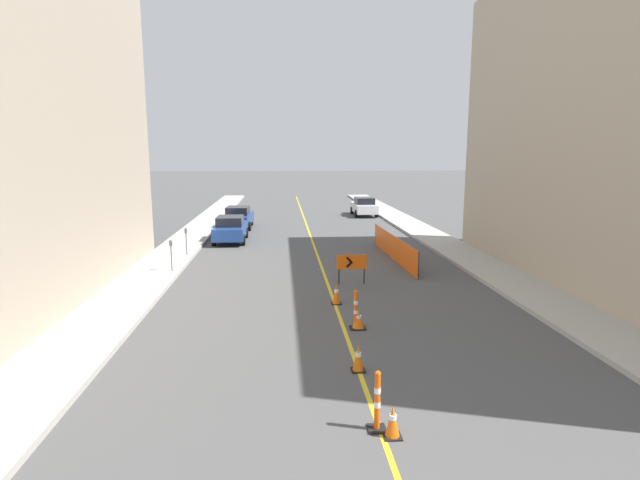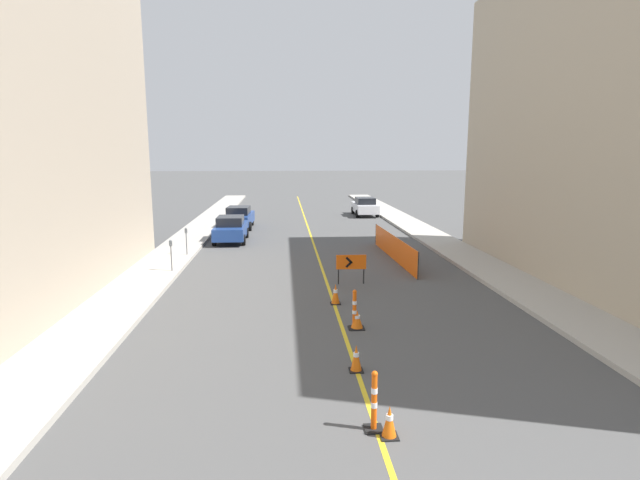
# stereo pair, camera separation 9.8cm
# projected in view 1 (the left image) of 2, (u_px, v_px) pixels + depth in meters

# --- Properties ---
(lane_stripe) EXTENTS (0.12, 59.61, 0.01)m
(lane_stripe) POSITION_uv_depth(u_px,v_px,m) (310.00, 235.00, 33.24)
(lane_stripe) COLOR gold
(lane_stripe) RESTS_ON ground_plane
(sidewalk_left) EXTENTS (2.42, 59.61, 0.17)m
(sidewalk_left) POSITION_uv_depth(u_px,v_px,m) (193.00, 235.00, 32.64)
(sidewalk_left) COLOR #ADA89E
(sidewalk_left) RESTS_ON ground_plane
(sidewalk_right) EXTENTS (2.42, 59.61, 0.17)m
(sidewalk_right) POSITION_uv_depth(u_px,v_px,m) (423.00, 232.00, 33.82)
(sidewalk_right) COLOR #ADA89E
(sidewalk_right) RESTS_ON ground_plane
(traffic_cone_second) EXTENTS (0.35, 0.35, 0.65)m
(traffic_cone_second) POSITION_uv_depth(u_px,v_px,m) (393.00, 421.00, 9.56)
(traffic_cone_second) COLOR black
(traffic_cone_second) RESTS_ON ground_plane
(traffic_cone_third) EXTENTS (0.35, 0.35, 0.68)m
(traffic_cone_third) POSITION_uv_depth(u_px,v_px,m) (358.00, 358.00, 12.46)
(traffic_cone_third) COLOR black
(traffic_cone_third) RESTS_ON ground_plane
(traffic_cone_fourth) EXTENTS (0.47, 0.47, 0.60)m
(traffic_cone_fourth) POSITION_uv_depth(u_px,v_px,m) (358.00, 319.00, 15.49)
(traffic_cone_fourth) COLOR black
(traffic_cone_fourth) RESTS_ON ground_plane
(traffic_cone_fifth) EXTENTS (0.37, 0.37, 0.75)m
(traffic_cone_fifth) POSITION_uv_depth(u_px,v_px,m) (336.00, 294.00, 18.01)
(traffic_cone_fifth) COLOR black
(traffic_cone_fifth) RESTS_ON ground_plane
(delineator_post_front) EXTENTS (0.37, 0.37, 1.24)m
(delineator_post_front) POSITION_uv_depth(u_px,v_px,m) (377.00, 404.00, 9.77)
(delineator_post_front) COLOR black
(delineator_post_front) RESTS_ON ground_plane
(delineator_post_rear) EXTENTS (0.38, 0.38, 1.25)m
(delineator_post_rear) POSITION_uv_depth(u_px,v_px,m) (356.00, 312.00, 15.44)
(delineator_post_rear) COLOR black
(delineator_post_rear) RESTS_ON ground_plane
(arrow_barricade_primary) EXTENTS (1.25, 0.09, 1.23)m
(arrow_barricade_primary) POSITION_uv_depth(u_px,v_px,m) (352.00, 263.00, 20.70)
(arrow_barricade_primary) COLOR #EF560C
(arrow_barricade_primary) RESTS_ON ground_plane
(safety_mesh_fence) EXTENTS (0.30, 8.54, 1.22)m
(safety_mesh_fence) POSITION_uv_depth(u_px,v_px,m) (394.00, 247.00, 25.56)
(safety_mesh_fence) COLOR #EF560C
(safety_mesh_fence) RESTS_ON ground_plane
(parked_car_curb_near) EXTENTS (1.93, 4.30, 1.59)m
(parked_car_curb_near) POSITION_uv_depth(u_px,v_px,m) (231.00, 229.00, 30.57)
(parked_car_curb_near) COLOR navy
(parked_car_curb_near) RESTS_ON ground_plane
(parked_car_curb_mid) EXTENTS (2.04, 4.39, 1.59)m
(parked_car_curb_mid) POSITION_uv_depth(u_px,v_px,m) (238.00, 217.00, 36.05)
(parked_car_curb_mid) COLOR navy
(parked_car_curb_mid) RESTS_ON ground_plane
(parked_car_curb_far) EXTENTS (1.93, 4.31, 1.59)m
(parked_car_curb_far) POSITION_uv_depth(u_px,v_px,m) (364.00, 206.00, 43.37)
(parked_car_curb_far) COLOR silver
(parked_car_curb_far) RESTS_ON ground_plane
(parking_meter_near_curb) EXTENTS (0.12, 0.11, 1.41)m
(parking_meter_near_curb) POSITION_uv_depth(u_px,v_px,m) (171.00, 249.00, 22.25)
(parking_meter_near_curb) COLOR #4C4C51
(parking_meter_near_curb) RESTS_ON sidewalk_left
(parking_meter_far_curb) EXTENTS (0.12, 0.11, 1.42)m
(parking_meter_far_curb) POSITION_uv_depth(u_px,v_px,m) (186.00, 236.00, 25.78)
(parking_meter_far_curb) COLOR #4C4C51
(parking_meter_far_curb) RESTS_ON sidewalk_left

